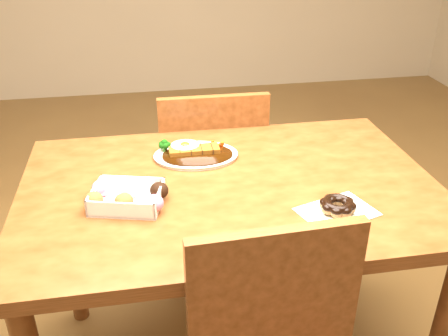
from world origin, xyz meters
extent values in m
cube|color=#532B10|center=(0.00, 0.00, 0.73)|extent=(1.20, 0.80, 0.04)
cylinder|color=#532B10|center=(-0.54, 0.34, 0.35)|extent=(0.06, 0.06, 0.71)
cylinder|color=#532B10|center=(0.54, 0.34, 0.35)|extent=(0.06, 0.06, 0.71)
cube|color=#532B10|center=(0.02, 0.60, 0.43)|extent=(0.43, 0.43, 0.04)
cylinder|color=#532B10|center=(0.19, 0.77, 0.21)|extent=(0.04, 0.04, 0.41)
cylinder|color=#532B10|center=(-0.15, 0.77, 0.21)|extent=(0.04, 0.04, 0.41)
cylinder|color=#532B10|center=(0.19, 0.43, 0.21)|extent=(0.04, 0.04, 0.41)
cylinder|color=#532B10|center=(-0.15, 0.43, 0.21)|extent=(0.04, 0.04, 0.41)
cube|color=#532B10|center=(0.02, 0.41, 0.67)|extent=(0.40, 0.04, 0.40)
cube|color=#532B10|center=(0.03, -0.41, 0.67)|extent=(0.40, 0.05, 0.40)
ellipsoid|color=white|center=(-0.08, 0.19, 0.76)|extent=(0.27, 0.20, 0.01)
ellipsoid|color=black|center=(-0.07, 0.17, 0.76)|extent=(0.23, 0.17, 0.01)
cube|color=#6B380C|center=(-0.08, 0.19, 0.77)|extent=(0.16, 0.06, 0.02)
ellipsoid|color=white|center=(-0.11, 0.21, 0.78)|extent=(0.10, 0.08, 0.01)
ellipsoid|color=#FFB214|center=(-0.11, 0.21, 0.78)|extent=(0.03, 0.03, 0.02)
cube|color=white|center=(-0.29, -0.06, 0.77)|extent=(0.21, 0.18, 0.05)
ellipsoid|color=brown|center=(-0.38, -0.07, 0.78)|extent=(0.05, 0.05, 0.05)
ellipsoid|color=brown|center=(-0.30, -0.09, 0.78)|extent=(0.05, 0.05, 0.05)
ellipsoid|color=pink|center=(-0.22, -0.11, 0.78)|extent=(0.05, 0.05, 0.05)
ellipsoid|color=pink|center=(-0.36, -0.01, 0.78)|extent=(0.05, 0.05, 0.05)
ellipsoid|color=beige|center=(-0.28, -0.03, 0.78)|extent=(0.05, 0.05, 0.05)
ellipsoid|color=black|center=(-0.21, -0.05, 0.78)|extent=(0.05, 0.05, 0.05)
cube|color=silver|center=(0.25, -0.20, 0.75)|extent=(0.22, 0.19, 0.00)
torus|color=olive|center=(0.25, -0.20, 0.77)|extent=(0.12, 0.12, 0.03)
torus|color=black|center=(0.25, -0.20, 0.78)|extent=(0.10, 0.10, 0.02)
camera|label=1|loc=(-0.23, -1.23, 1.47)|focal=40.00mm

